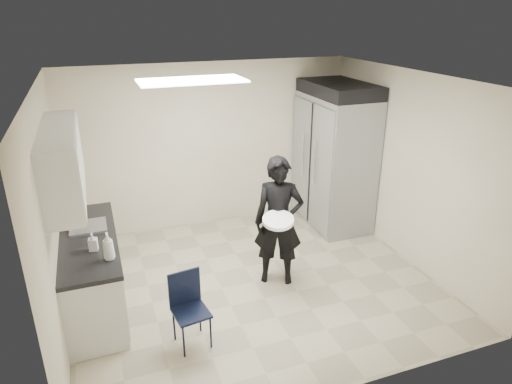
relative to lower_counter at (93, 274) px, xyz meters
name	(u,v)px	position (x,y,z in m)	size (l,w,h in m)	color
floor	(254,282)	(1.95, -0.20, -0.43)	(4.50, 4.50, 0.00)	tan
ceiling	(254,80)	(1.95, -0.20, 2.17)	(4.50, 4.50, 0.00)	white
back_wall	(211,146)	(1.95, 1.80, 0.87)	(4.50, 4.50, 0.00)	beige
left_wall	(52,218)	(-0.30, -0.20, 0.87)	(4.00, 4.00, 0.00)	beige
right_wall	(409,169)	(4.20, -0.20, 0.87)	(4.00, 4.00, 0.00)	beige
ceiling_panel	(192,81)	(1.35, 0.20, 2.14)	(1.20, 0.60, 0.02)	white
lower_counter	(93,274)	(0.00, 0.00, 0.00)	(0.60, 1.90, 0.86)	silver
countertop	(87,240)	(0.00, 0.00, 0.46)	(0.64, 1.95, 0.05)	black
sink	(89,231)	(0.02, 0.25, 0.44)	(0.42, 0.40, 0.14)	gray
faucet	(69,222)	(-0.18, 0.25, 0.59)	(0.02, 0.02, 0.24)	silver
upper_cabinets	(62,162)	(-0.13, 0.00, 1.40)	(0.35, 1.80, 0.75)	silver
towel_dispenser	(62,152)	(-0.19, 1.15, 1.19)	(0.22, 0.30, 0.35)	black
notice_sticker_left	(54,220)	(-0.29, -0.10, 0.79)	(0.00, 0.12, 0.07)	yellow
notice_sticker_right	(55,216)	(-0.29, 0.10, 0.75)	(0.00, 0.12, 0.07)	yellow
commercial_fridge	(334,162)	(3.78, 1.07, 0.62)	(0.80, 1.35, 2.10)	gray
fridge_compressor	(339,89)	(3.78, 1.07, 1.77)	(0.80, 1.35, 0.20)	black
folding_chair	(191,313)	(0.94, -1.08, -0.04)	(0.35, 0.35, 0.79)	black
man_tuxedo	(279,222)	(2.27, -0.24, 0.41)	(0.62, 0.41, 1.68)	black
bucket_lid	(278,220)	(2.16, -0.47, 0.55)	(0.38, 0.38, 0.05)	white
soap_bottle_a	(108,246)	(0.22, -0.58, 0.63)	(0.12, 0.12, 0.30)	silver
soap_bottle_b	(93,242)	(0.07, -0.33, 0.58)	(0.09, 0.09, 0.20)	#B1AEBB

